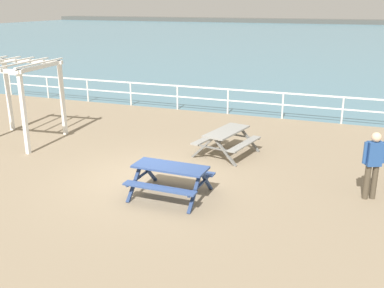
# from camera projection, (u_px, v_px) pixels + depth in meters

# --- Properties ---
(ground_plane) EXTENTS (30.00, 24.00, 0.20)m
(ground_plane) POSITION_uv_depth(u_px,v_px,m) (147.00, 182.00, 11.86)
(ground_plane) COLOR gray
(sea_band) EXTENTS (142.00, 90.00, 0.01)m
(sea_band) POSITION_uv_depth(u_px,v_px,m) (322.00, 38.00, 58.82)
(sea_band) COLOR teal
(sea_band) RESTS_ON ground
(distant_shoreline) EXTENTS (142.00, 6.00, 1.80)m
(distant_shoreline) POSITION_uv_depth(u_px,v_px,m) (339.00, 24.00, 97.13)
(distant_shoreline) COLOR #4C4C47
(distant_shoreline) RESTS_ON ground
(seaward_railing) EXTENTS (23.07, 0.07, 1.08)m
(seaward_railing) POSITION_uv_depth(u_px,v_px,m) (228.00, 96.00, 18.50)
(seaward_railing) COLOR white
(seaward_railing) RESTS_ON ground
(picnic_table_near_left) EXTENTS (1.86, 2.08, 0.80)m
(picnic_table_near_left) POSITION_uv_depth(u_px,v_px,m) (227.00, 136.00, 13.56)
(picnic_table_near_left) COLOR gray
(picnic_table_near_left) RESTS_ON ground
(picnic_table_far_left) EXTENTS (1.83, 1.58, 0.80)m
(picnic_table_far_left) POSITION_uv_depth(u_px,v_px,m) (170.00, 173.00, 10.63)
(picnic_table_far_left) COLOR #334C84
(picnic_table_far_left) RESTS_ON ground
(visitor) EXTENTS (0.49, 0.34, 1.66)m
(visitor) POSITION_uv_depth(u_px,v_px,m) (373.00, 161.00, 10.37)
(visitor) COLOR #4C4233
(visitor) RESTS_ON ground
(lattice_pergola) EXTENTS (2.65, 2.76, 2.70)m
(lattice_pergola) POSITION_uv_depth(u_px,v_px,m) (13.00, 83.00, 14.49)
(lattice_pergola) COLOR white
(lattice_pergola) RESTS_ON ground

